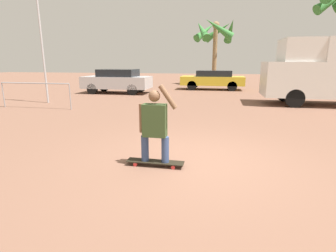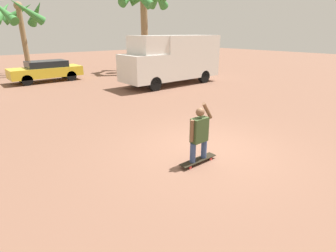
% 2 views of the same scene
% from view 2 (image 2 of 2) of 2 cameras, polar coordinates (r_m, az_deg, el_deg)
% --- Properties ---
extents(ground_plane, '(80.00, 80.00, 0.00)m').
position_cam_2_polar(ground_plane, '(7.35, 8.51, -5.18)').
color(ground_plane, brown).
extents(skateboard, '(1.08, 0.23, 0.09)m').
position_cam_2_polar(skateboard, '(6.60, 6.56, -7.39)').
color(skateboard, black).
rests_on(skateboard, ground_plane).
extents(person_skateboarder, '(0.71, 0.22, 1.44)m').
position_cam_2_polar(person_skateboarder, '(6.30, 6.82, -1.28)').
color(person_skateboarder, '#384C7A').
rests_on(person_skateboarder, skateboard).
extents(camper_van, '(6.37, 2.14, 2.90)m').
position_cam_2_polar(camper_van, '(16.50, 1.07, 14.55)').
color(camper_van, black).
rests_on(camper_van, ground_plane).
extents(parked_car_yellow, '(4.37, 1.73, 1.33)m').
position_cam_2_polar(parked_car_yellow, '(19.26, -25.00, 10.93)').
color(parked_car_yellow, black).
rests_on(parked_car_yellow, ground_plane).
extents(palm_tree_near_van, '(4.08, 4.09, 6.79)m').
position_cam_2_polar(palm_tree_near_van, '(22.57, -5.26, 25.66)').
color(palm_tree_near_van, '#8E704C').
rests_on(palm_tree_near_van, ground_plane).
extents(palm_tree_center_background, '(3.69, 3.71, 5.45)m').
position_cam_2_polar(palm_tree_center_background, '(23.57, -29.80, 20.27)').
color(palm_tree_center_background, '#8E704C').
rests_on(palm_tree_center_background, ground_plane).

